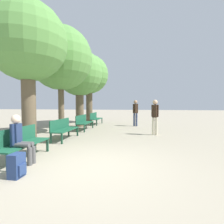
# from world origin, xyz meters

# --- Properties ---
(ground_plane) EXTENTS (80.00, 80.00, 0.00)m
(ground_plane) POSITION_xyz_m (0.00, 0.00, 0.00)
(ground_plane) COLOR gray
(bench_row_0) EXTENTS (0.53, 1.78, 0.86)m
(bench_row_0) POSITION_xyz_m (-2.04, 0.23, 0.50)
(bench_row_0) COLOR #195138
(bench_row_0) RESTS_ON ground_plane
(bench_row_1) EXTENTS (0.53, 1.78, 0.86)m
(bench_row_1) POSITION_xyz_m (-2.04, 2.96, 0.50)
(bench_row_1) COLOR #195138
(bench_row_1) RESTS_ON ground_plane
(bench_row_2) EXTENTS (0.53, 1.78, 0.86)m
(bench_row_2) POSITION_xyz_m (-2.04, 5.69, 0.50)
(bench_row_2) COLOR #195138
(bench_row_2) RESTS_ON ground_plane
(bench_row_3) EXTENTS (0.53, 1.78, 0.86)m
(bench_row_3) POSITION_xyz_m (-2.04, 8.43, 0.50)
(bench_row_3) COLOR #195138
(bench_row_3) RESTS_ON ground_plane
(tree_row_0) EXTENTS (2.80, 2.80, 5.14)m
(tree_row_0) POSITION_xyz_m (-2.77, 1.71, 3.67)
(tree_row_0) COLOR brown
(tree_row_0) RESTS_ON ground_plane
(tree_row_1) EXTENTS (3.19, 3.19, 5.41)m
(tree_row_1) POSITION_xyz_m (-2.77, 4.35, 3.80)
(tree_row_1) COLOR brown
(tree_row_1) RESTS_ON ground_plane
(tree_row_2) EXTENTS (3.05, 3.05, 5.10)m
(tree_row_2) POSITION_xyz_m (-2.77, 7.15, 3.52)
(tree_row_2) COLOR brown
(tree_row_2) RESTS_ON ground_plane
(tree_row_3) EXTENTS (3.04, 3.04, 5.37)m
(tree_row_3) POSITION_xyz_m (-2.77, 9.40, 3.79)
(tree_row_3) COLOR brown
(tree_row_3) RESTS_ON ground_plane
(person_seated) EXTENTS (0.58, 0.33, 1.25)m
(person_seated) POSITION_xyz_m (-1.80, -0.09, 0.66)
(person_seated) COLOR #4C4C4C
(person_seated) RESTS_ON ground_plane
(backpack) EXTENTS (0.26, 0.31, 0.50)m
(backpack) POSITION_xyz_m (-1.32, -0.85, 0.24)
(backpack) COLOR navy
(backpack) RESTS_ON ground_plane
(pedestrian_near) EXTENTS (0.35, 0.30, 1.72)m
(pedestrian_near) POSITION_xyz_m (1.92, 4.63, 0.98)
(pedestrian_near) COLOR beige
(pedestrian_near) RESTS_ON ground_plane
(pedestrian_mid) EXTENTS (0.36, 0.32, 1.77)m
(pedestrian_mid) POSITION_xyz_m (0.91, 7.89, 1.01)
(pedestrian_mid) COLOR #384260
(pedestrian_mid) RESTS_ON ground_plane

